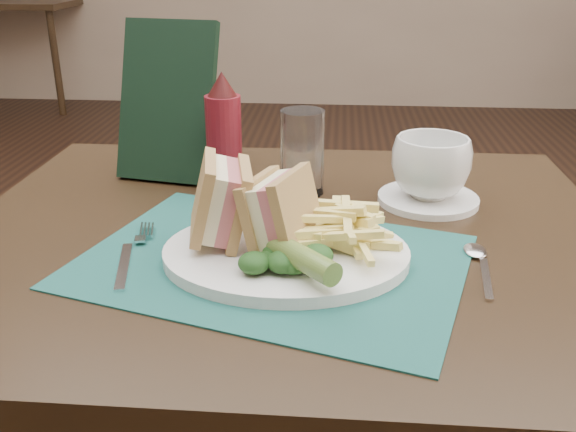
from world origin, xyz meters
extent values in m
plane|color=black|center=(0.00, 0.00, 0.00)|extent=(7.00, 7.00, 0.00)
plane|color=gray|center=(0.00, 3.50, 0.00)|extent=(6.00, 0.00, 6.00)
cube|color=#184F49|center=(-0.01, -0.60, 0.75)|extent=(0.53, 0.44, 0.00)
cylinder|color=#516D29|center=(0.03, -0.66, 0.79)|extent=(0.10, 0.11, 0.03)
cylinder|color=white|center=(0.20, -0.38, 0.76)|extent=(0.15, 0.15, 0.01)
imported|color=white|center=(0.20, -0.38, 0.81)|extent=(0.16, 0.16, 0.09)
cylinder|color=white|center=(0.01, -0.36, 0.81)|extent=(0.07, 0.07, 0.13)
cube|color=black|center=(-0.21, -0.29, 0.87)|extent=(0.17, 0.12, 0.25)
camera|label=1|loc=(0.07, -1.29, 1.11)|focal=40.00mm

